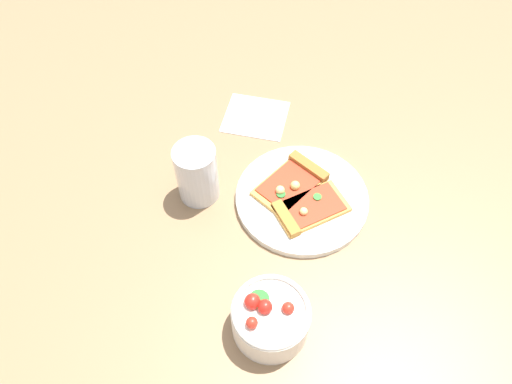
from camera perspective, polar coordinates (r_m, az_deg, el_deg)
name	(u,v)px	position (r m, az deg, el deg)	size (l,w,h in m)	color
ground_plane	(289,213)	(0.91, 3.91, -2.53)	(2.40, 2.40, 0.00)	#93704C
plate	(302,198)	(0.92, 5.46, -0.73)	(0.25, 0.25, 0.01)	silver
pizza_slice_near	(306,209)	(0.89, 6.02, -2.08)	(0.15, 0.15, 0.02)	gold
pizza_slice_far	(293,182)	(0.92, 4.46, 1.24)	(0.14, 0.16, 0.02)	gold
salad_bowl	(270,318)	(0.77, 1.69, -14.72)	(0.12, 0.12, 0.08)	white
soda_glass	(197,175)	(0.89, -7.00, 2.01)	(0.08, 0.08, 0.12)	silver
paper_napkin	(255,116)	(1.06, -0.06, 8.96)	(0.13, 0.12, 0.00)	white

